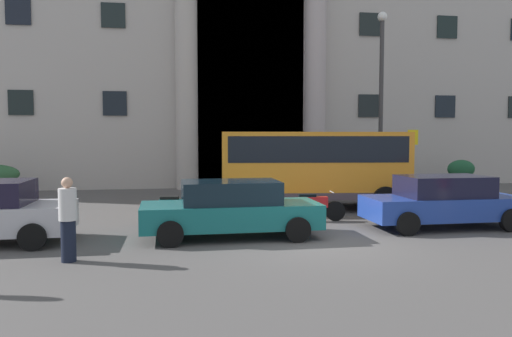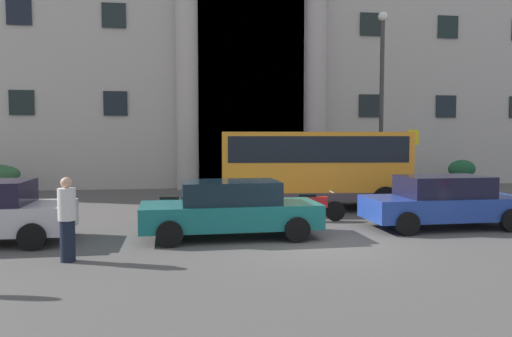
# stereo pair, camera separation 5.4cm
# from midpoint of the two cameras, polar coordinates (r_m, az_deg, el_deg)

# --- Properties ---
(ground_plane) EXTENTS (80.00, 64.00, 0.12)m
(ground_plane) POSITION_cam_midpoint_polar(r_m,az_deg,el_deg) (12.35, 7.29, -8.61)
(ground_plane) COLOR #4D4948
(office_building_facade) EXTENTS (36.56, 9.78, 18.52)m
(office_building_facade) POSITION_cam_midpoint_polar(r_m,az_deg,el_deg) (30.00, -2.14, 16.63)
(office_building_facade) COLOR #B1A7A1
(office_building_facade) RESTS_ON ground_plane
(orange_minibus) EXTENTS (6.55, 3.30, 2.69)m
(orange_minibus) POSITION_cam_midpoint_polar(r_m,az_deg,el_deg) (17.74, 6.59, 0.64)
(orange_minibus) COLOR orange
(orange_minibus) RESTS_ON ground_plane
(bus_stop_sign) EXTENTS (0.44, 0.08, 2.80)m
(bus_stop_sign) POSITION_cam_midpoint_polar(r_m,az_deg,el_deg) (21.21, 17.38, 1.30)
(bus_stop_sign) COLOR #949F1F
(bus_stop_sign) RESTS_ON ground_plane
(hedge_planter_far_west) EXTENTS (1.59, 0.97, 1.28)m
(hedge_planter_far_west) POSITION_cam_midpoint_polar(r_m,az_deg,el_deg) (23.23, 8.30, -1.10)
(hedge_planter_far_west) COLOR slate
(hedge_planter_far_west) RESTS_ON ground_plane
(hedge_planter_west) EXTENTS (1.44, 0.81, 1.40)m
(hedge_planter_west) POSITION_cam_midpoint_polar(r_m,az_deg,el_deg) (26.09, 22.32, -0.68)
(hedge_planter_west) COLOR #6B6057
(hedge_planter_west) RESTS_ON ground_plane
(parked_estate_mid) EXTENTS (4.40, 1.98, 1.46)m
(parked_estate_mid) POSITION_cam_midpoint_polar(r_m,az_deg,el_deg) (14.98, 20.53, -3.52)
(parked_estate_mid) COLOR #203C95
(parked_estate_mid) RESTS_ON ground_plane
(parked_hatchback_near) EXTENTS (4.51, 2.03, 1.44)m
(parked_hatchback_near) POSITION_cam_midpoint_polar(r_m,az_deg,el_deg) (12.76, -2.82, -4.57)
(parked_hatchback_near) COLOR #166666
(parked_hatchback_near) RESTS_ON ground_plane
(scooter_by_planter) EXTENTS (2.04, 0.63, 0.89)m
(scooter_by_planter) POSITION_cam_midpoint_polar(r_m,az_deg,el_deg) (14.76, -9.15, -4.54)
(scooter_by_planter) COLOR black
(scooter_by_planter) RESTS_ON ground_plane
(motorcycle_near_kerb) EXTENTS (1.95, 0.55, 0.89)m
(motorcycle_near_kerb) POSITION_cam_midpoint_polar(r_m,az_deg,el_deg) (15.24, 6.42, -4.27)
(motorcycle_near_kerb) COLOR black
(motorcycle_near_kerb) RESTS_ON ground_plane
(pedestrian_woman_dark_dress) EXTENTS (0.36, 0.36, 1.74)m
(pedestrian_woman_dark_dress) POSITION_cam_midpoint_polar(r_m,az_deg,el_deg) (11.01, -20.47, -5.38)
(pedestrian_woman_dark_dress) COLOR black
(pedestrian_woman_dark_dress) RESTS_ON ground_plane
(lamppost_plaza_centre) EXTENTS (0.40, 0.40, 7.75)m
(lamppost_plaza_centre) POSITION_cam_midpoint_polar(r_m,az_deg,el_deg) (22.21, 14.11, 8.64)
(lamppost_plaza_centre) COLOR #393738
(lamppost_plaza_centre) RESTS_ON ground_plane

